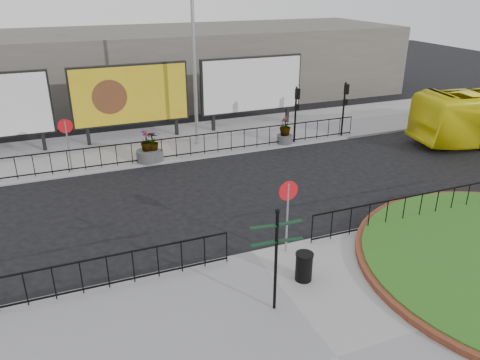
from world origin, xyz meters
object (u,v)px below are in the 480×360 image
fingerpost_sign (276,250)px  planter_b (153,150)px  lamp_post (194,54)px  planter_a (147,151)px  planter_c (285,132)px  billboard_mid (131,95)px  litter_bin (304,266)px

fingerpost_sign → planter_b: 12.33m
lamp_post → fingerpost_sign: size_ratio=3.10×
planter_a → planter_c: size_ratio=1.01×
lamp_post → billboard_mid: bearing=146.7°
lamp_post → litter_bin: lamp_post is taller
fingerpost_sign → litter_bin: fingerpost_sign is taller
planter_a → planter_b: bearing=0.0°
lamp_post → planter_b: size_ratio=6.33×
lamp_post → planter_b: bearing=-149.3°
billboard_mid → fingerpost_sign: size_ratio=2.08×
planter_a → planter_c: 7.42m
fingerpost_sign → planter_c: size_ratio=1.98×
planter_b → lamp_post: bearing=30.7°
billboard_mid → lamp_post: lamp_post is taller
fingerpost_sign → planter_b: (-0.60, 12.25, -1.25)m
litter_bin → planter_b: size_ratio=0.60×
fingerpost_sign → litter_bin: size_ratio=3.38×
litter_bin → planter_a: planter_a is taller
billboard_mid → planter_c: 8.44m
planter_b → planter_a: bearing=-180.0°
lamp_post → planter_a: bearing=-152.0°
litter_bin → planter_c: 12.50m
planter_c → lamp_post: bearing=160.1°
billboard_mid → planter_b: 4.07m
billboard_mid → lamp_post: (3.01, -1.97, 2.23)m
planter_a → billboard_mid: bearing=90.0°
fingerpost_sign → planter_a: (-0.91, 12.25, -1.27)m
planter_c → fingerpost_sign: bearing=-118.0°
fingerpost_sign → litter_bin: (1.36, 0.86, -1.35)m
fingerpost_sign → lamp_post: bearing=89.8°
litter_bin → billboard_mid: bearing=98.6°
billboard_mid → planter_c: billboard_mid is taller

